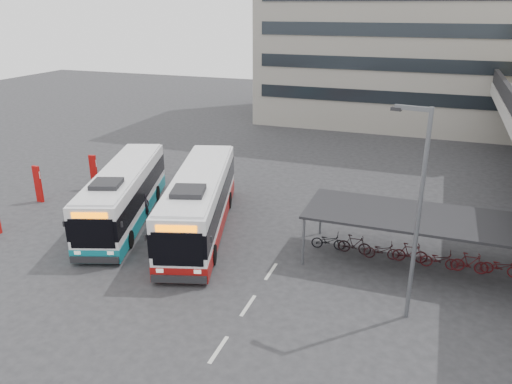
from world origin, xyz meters
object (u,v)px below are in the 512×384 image
(bus_main, at_px, (200,203))
(bus_teal, at_px, (124,195))
(pedestrian, at_px, (146,207))
(lamp_post, at_px, (417,205))

(bus_main, relative_size, bus_teal, 1.07)
(bus_teal, height_order, pedestrian, bus_teal)
(pedestrian, relative_size, lamp_post, 0.19)
(bus_teal, bearing_deg, pedestrian, -3.04)
(pedestrian, distance_m, lamp_post, 16.00)
(bus_main, relative_size, pedestrian, 7.46)
(bus_main, height_order, bus_teal, bus_main)
(bus_main, distance_m, bus_teal, 4.70)
(bus_teal, distance_m, pedestrian, 1.39)
(bus_teal, relative_size, pedestrian, 6.99)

